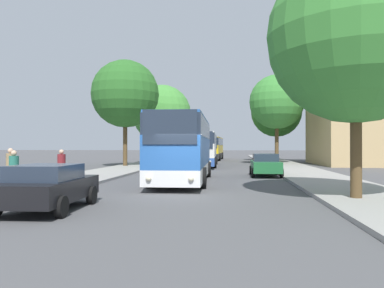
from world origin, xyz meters
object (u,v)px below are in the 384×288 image
at_px(bus_front, 183,148).
at_px(tree_right_far, 276,112).
at_px(bus_middle, 203,148).
at_px(tree_left_far, 162,114).
at_px(parked_car_left_curb, 48,186).
at_px(parked_car_right_near, 265,164).
at_px(tree_right_near, 277,102).
at_px(tree_right_mid, 356,36).
at_px(pedestrian_walking_back, 14,172).
at_px(bus_rear, 212,148).
at_px(pedestrian_waiting_far, 10,168).
at_px(tree_left_near, 125,94).
at_px(pedestrian_waiting_near, 61,168).

bearing_deg(bus_front, tree_right_far, 72.31).
bearing_deg(tree_right_far, bus_middle, -124.18).
bearing_deg(tree_left_far, bus_front, -76.18).
xyz_separation_m(bus_front, parked_car_left_curb, (-3.02, -9.52, -1.13)).
distance_m(parked_car_right_near, tree_right_near, 16.82).
bearing_deg(tree_right_mid, bus_front, 136.71).
xyz_separation_m(bus_front, pedestrian_walking_back, (-5.72, -6.94, -0.88)).
height_order(bus_front, tree_right_far, tree_right_far).
bearing_deg(parked_car_right_near, parked_car_left_curb, 60.72).
distance_m(bus_middle, tree_left_far, 8.28).
distance_m(bus_rear, parked_car_left_curb, 42.23).
xyz_separation_m(pedestrian_waiting_far, tree_left_far, (1.59, 26.76, 4.58)).
bearing_deg(bus_rear, bus_middle, -88.53).
bearing_deg(parked_car_left_curb, pedestrian_walking_back, 134.14).
relative_size(bus_rear, pedestrian_waiting_far, 6.73).
xyz_separation_m(bus_front, bus_rear, (-0.13, 32.59, -0.17)).
relative_size(tree_left_near, tree_right_near, 1.04).
distance_m(bus_rear, parked_car_right_near, 28.69).
bearing_deg(bus_front, tree_left_near, 117.04).
relative_size(parked_car_right_near, tree_left_near, 0.43).
distance_m(bus_middle, pedestrian_waiting_far, 22.57).
xyz_separation_m(bus_rear, pedestrian_waiting_near, (-4.96, -36.81, -0.71)).
relative_size(bus_rear, tree_left_near, 1.20).
distance_m(parked_car_right_near, tree_left_far, 20.42).
bearing_deg(tree_left_near, tree_right_near, 24.21).
bearing_deg(bus_rear, tree_right_near, -57.69).
xyz_separation_m(parked_car_left_curb, pedestrian_walking_back, (-2.70, 2.58, 0.24)).
bearing_deg(parked_car_right_near, tree_right_far, -97.91).
distance_m(bus_middle, tree_left_near, 9.17).
bearing_deg(pedestrian_waiting_near, parked_car_right_near, 62.72).
height_order(bus_rear, parked_car_right_near, bus_rear).
relative_size(pedestrian_walking_back, tree_right_near, 0.18).
height_order(pedestrian_waiting_near, pedestrian_walking_back, pedestrian_waiting_near).
bearing_deg(bus_front, parked_car_right_near, 40.38).
height_order(bus_front, pedestrian_waiting_near, bus_front).
bearing_deg(bus_front, pedestrian_waiting_near, -141.68).
bearing_deg(parked_car_right_near, tree_left_near, -36.22).
bearing_deg(bus_middle, parked_car_right_near, -68.58).
height_order(bus_rear, tree_right_far, tree_right_far).
bearing_deg(bus_rear, pedestrian_waiting_far, -98.49).
bearing_deg(tree_right_far, parked_car_right_near, -98.25).
bearing_deg(tree_left_near, bus_rear, 69.83).
bearing_deg(pedestrian_waiting_far, bus_front, 59.10).
xyz_separation_m(parked_car_right_near, tree_right_near, (2.55, 15.54, 5.90)).
relative_size(pedestrian_waiting_far, tree_left_far, 0.20).
bearing_deg(parked_car_right_near, bus_middle, -66.64).
relative_size(pedestrian_walking_back, tree_left_near, 0.17).
distance_m(bus_rear, tree_right_far, 10.47).
distance_m(tree_left_far, tree_right_mid, 30.70).
bearing_deg(bus_front, parked_car_left_curb, -108.96).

